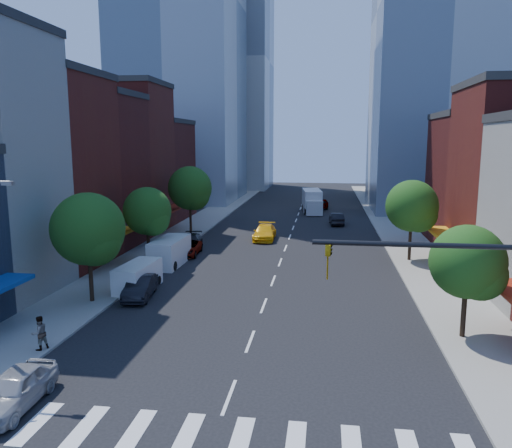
{
  "coord_description": "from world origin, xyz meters",
  "views": [
    {
      "loc": [
        3.85,
        -19.35,
        10.78
      ],
      "look_at": [
        -0.9,
        14.74,
        5.0
      ],
      "focal_mm": 35.0,
      "sensor_mm": 36.0,
      "label": 1
    }
  ],
  "objects_px": {
    "parked_car_rear": "(190,242)",
    "parked_car_front": "(15,389)",
    "parked_car_second": "(140,287)",
    "cargo_van_far": "(169,252)",
    "pedestrian_far": "(39,333)",
    "taxi": "(265,232)",
    "traffic_car_far": "(322,203)",
    "cargo_van_near": "(137,277)",
    "traffic_car_oncoming": "(337,219)",
    "box_truck": "(312,202)",
    "parked_car_third": "(187,248)"
  },
  "relations": [
    {
      "from": "cargo_van_far",
      "to": "box_truck",
      "type": "xyz_separation_m",
      "value": [
        11.45,
        34.35,
        0.43
      ]
    },
    {
      "from": "parked_car_third",
      "to": "parked_car_second",
      "type": "bearing_deg",
      "value": -91.53
    },
    {
      "from": "cargo_van_far",
      "to": "taxi",
      "type": "distance_m",
      "value": 14.22
    },
    {
      "from": "box_truck",
      "to": "parked_car_rear",
      "type": "bearing_deg",
      "value": -119.17
    },
    {
      "from": "cargo_van_near",
      "to": "cargo_van_far",
      "type": "distance_m",
      "value": 7.58
    },
    {
      "from": "box_truck",
      "to": "parked_car_front",
      "type": "bearing_deg",
      "value": -106.76
    },
    {
      "from": "parked_car_rear",
      "to": "pedestrian_far",
      "type": "xyz_separation_m",
      "value": [
        -1.0,
        -25.38,
        0.33
      ]
    },
    {
      "from": "parked_car_second",
      "to": "parked_car_rear",
      "type": "bearing_deg",
      "value": 85.46
    },
    {
      "from": "taxi",
      "to": "traffic_car_far",
      "type": "xyz_separation_m",
      "value": [
        6.09,
        26.8,
        -0.01
      ]
    },
    {
      "from": "parked_car_front",
      "to": "box_truck",
      "type": "distance_m",
      "value": 58.93
    },
    {
      "from": "traffic_car_oncoming",
      "to": "parked_car_second",
      "type": "bearing_deg",
      "value": 62.5
    },
    {
      "from": "parked_car_second",
      "to": "taxi",
      "type": "bearing_deg",
      "value": 66.86
    },
    {
      "from": "parked_car_rear",
      "to": "cargo_van_near",
      "type": "height_order",
      "value": "cargo_van_near"
    },
    {
      "from": "cargo_van_far",
      "to": "traffic_car_oncoming",
      "type": "height_order",
      "value": "cargo_van_far"
    },
    {
      "from": "parked_car_second",
      "to": "traffic_car_far",
      "type": "distance_m",
      "value": 49.86
    },
    {
      "from": "parked_car_second",
      "to": "cargo_van_near",
      "type": "distance_m",
      "value": 1.75
    },
    {
      "from": "parked_car_third",
      "to": "pedestrian_far",
      "type": "bearing_deg",
      "value": -96.73
    },
    {
      "from": "parked_car_third",
      "to": "cargo_van_near",
      "type": "xyz_separation_m",
      "value": [
        -0.47,
        -11.53,
        0.32
      ]
    },
    {
      "from": "parked_car_second",
      "to": "parked_car_rear",
      "type": "relative_size",
      "value": 0.94
    },
    {
      "from": "parked_car_front",
      "to": "parked_car_second",
      "type": "xyz_separation_m",
      "value": [
        -0.2,
        14.52,
        -0.01
      ]
    },
    {
      "from": "taxi",
      "to": "pedestrian_far",
      "type": "relative_size",
      "value": 3.13
    },
    {
      "from": "parked_car_third",
      "to": "cargo_van_near",
      "type": "height_order",
      "value": "cargo_van_near"
    },
    {
      "from": "taxi",
      "to": "traffic_car_far",
      "type": "bearing_deg",
      "value": 76.31
    },
    {
      "from": "cargo_van_far",
      "to": "box_truck",
      "type": "bearing_deg",
      "value": 73.11
    },
    {
      "from": "cargo_van_near",
      "to": "parked_car_front",
      "type": "bearing_deg",
      "value": -82.55
    },
    {
      "from": "parked_car_front",
      "to": "traffic_car_oncoming",
      "type": "height_order",
      "value": "parked_car_front"
    },
    {
      "from": "parked_car_third",
      "to": "parked_car_rear",
      "type": "height_order",
      "value": "parked_car_rear"
    },
    {
      "from": "parked_car_second",
      "to": "pedestrian_far",
      "type": "bearing_deg",
      "value": -108.3
    },
    {
      "from": "pedestrian_far",
      "to": "cargo_van_near",
      "type": "bearing_deg",
      "value": -154.66
    },
    {
      "from": "cargo_van_far",
      "to": "pedestrian_far",
      "type": "bearing_deg",
      "value": -91.54
    },
    {
      "from": "parked_car_front",
      "to": "traffic_car_far",
      "type": "relative_size",
      "value": 0.97
    },
    {
      "from": "parked_car_front",
      "to": "pedestrian_far",
      "type": "bearing_deg",
      "value": 109.46
    },
    {
      "from": "parked_car_front",
      "to": "traffic_car_far",
      "type": "height_order",
      "value": "traffic_car_far"
    },
    {
      "from": "taxi",
      "to": "box_truck",
      "type": "distance_m",
      "value": 22.4
    },
    {
      "from": "parked_car_rear",
      "to": "parked_car_front",
      "type": "bearing_deg",
      "value": -94.2
    },
    {
      "from": "parked_car_rear",
      "to": "cargo_van_far",
      "type": "bearing_deg",
      "value": -96.12
    },
    {
      "from": "parked_car_rear",
      "to": "cargo_van_near",
      "type": "distance_m",
      "value": 14.46
    },
    {
      "from": "parked_car_second",
      "to": "cargo_van_far",
      "type": "xyz_separation_m",
      "value": [
        -0.81,
        9.12,
        0.41
      ]
    },
    {
      "from": "parked_car_second",
      "to": "parked_car_rear",
      "type": "distance_m",
      "value": 16.02
    },
    {
      "from": "parked_car_third",
      "to": "taxi",
      "type": "bearing_deg",
      "value": 50.05
    },
    {
      "from": "traffic_car_oncoming",
      "to": "taxi",
      "type": "bearing_deg",
      "value": 50.18
    },
    {
      "from": "box_truck",
      "to": "pedestrian_far",
      "type": "bearing_deg",
      "value": -109.8
    },
    {
      "from": "traffic_car_far",
      "to": "box_truck",
      "type": "height_order",
      "value": "box_truck"
    },
    {
      "from": "parked_car_rear",
      "to": "taxi",
      "type": "bearing_deg",
      "value": 32.88
    },
    {
      "from": "parked_car_third",
      "to": "cargo_van_far",
      "type": "xyz_separation_m",
      "value": [
        -0.48,
        -3.94,
        0.49
      ]
    },
    {
      "from": "parked_car_second",
      "to": "parked_car_rear",
      "type": "xyz_separation_m",
      "value": [
        -0.8,
        16.0,
        -0.04
      ]
    },
    {
      "from": "parked_car_rear",
      "to": "box_truck",
      "type": "bearing_deg",
      "value": 61.31
    },
    {
      "from": "cargo_van_near",
      "to": "parked_car_second",
      "type": "bearing_deg",
      "value": -58.87
    },
    {
      "from": "taxi",
      "to": "traffic_car_oncoming",
      "type": "distance_m",
      "value": 13.78
    },
    {
      "from": "parked_car_rear",
      "to": "cargo_van_near",
      "type": "bearing_deg",
      "value": -96.05
    }
  ]
}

